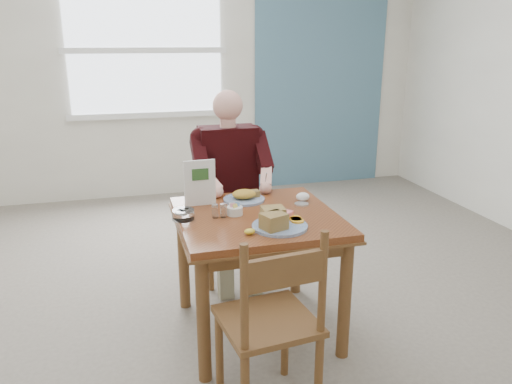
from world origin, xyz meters
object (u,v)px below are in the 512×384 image
object	(u,v)px
table	(257,232)
chair_far	(228,214)
chair_near	(271,323)
far_plate	(245,196)
near_plate	(277,221)
diner	(230,173)

from	to	relation	value
table	chair_far	distance (m)	0.81
chair_near	far_plate	size ratio (longest dim) A/B	3.43
near_plate	diner	bearing A→B (deg)	92.78
chair_far	near_plate	bearing A→B (deg)	-87.46
far_plate	chair_far	bearing A→B (deg)	89.44
table	chair_near	xyz separation A→B (m)	(-0.13, -0.70, -0.16)
table	near_plate	bearing A→B (deg)	-78.91
table	far_plate	world-z (taller)	far_plate
chair_far	near_plate	world-z (taller)	chair_far
table	diner	distance (m)	0.73
chair_near	far_plate	world-z (taller)	chair_near
diner	near_plate	distance (m)	0.94
chair_near	chair_far	bearing A→B (deg)	85.16
table	far_plate	distance (m)	0.30
chair_far	chair_near	xyz separation A→B (m)	(-0.13, -1.50, 0.00)
table	diner	size ratio (longest dim) A/B	0.66
chair_far	chair_near	size ratio (longest dim) A/B	1.00
chair_far	near_plate	distance (m)	1.08
chair_far	table	bearing A→B (deg)	-90.00
diner	near_plate	bearing A→B (deg)	-87.22
chair_near	far_plate	xyz separation A→B (m)	(0.12, 0.97, 0.30)
diner	chair_near	bearing A→B (deg)	-95.15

